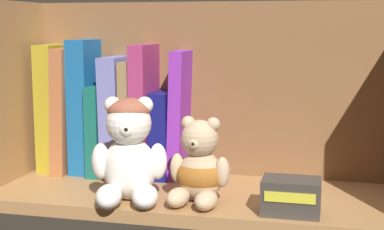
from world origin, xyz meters
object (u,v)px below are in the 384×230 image
at_px(book_2, 88,106).
at_px(small_product_box, 291,196).
at_px(book_5, 135,117).
at_px(book_7, 165,133).
at_px(teddy_bear_smaller, 199,169).
at_px(book_8, 181,114).
at_px(book_0, 56,107).
at_px(teddy_bear_larger, 129,152).
at_px(book_6, 148,110).
at_px(book_1, 71,109).
at_px(book_3, 104,128).
at_px(book_4, 120,115).

bearing_deg(book_2, small_product_box, -23.60).
bearing_deg(book_5, book_7, 0.00).
relative_size(book_5, book_7, 1.35).
bearing_deg(teddy_bear_smaller, small_product_box, -8.83).
bearing_deg(book_8, small_product_box, -39.03).
bearing_deg(book_5, small_product_box, -29.79).
height_order(book_0, teddy_bear_larger, book_0).
xyz_separation_m(book_6, teddy_bear_smaller, (0.13, -0.15, -0.07)).
bearing_deg(book_6, book_1, 180.00).
relative_size(book_0, small_product_box, 2.81).
distance_m(book_2, teddy_bear_smaller, 0.29).
bearing_deg(book_1, small_product_box, -21.93).
distance_m(book_3, teddy_bear_larger, 0.19).
relative_size(book_2, book_6, 1.03).
height_order(teddy_bear_larger, teddy_bear_smaller, teddy_bear_larger).
xyz_separation_m(book_1, book_6, (0.15, 0.00, 0.00)).
xyz_separation_m(book_0, book_3, (0.10, 0.00, -0.04)).
bearing_deg(book_3, book_7, 0.00).
distance_m(book_5, small_product_box, 0.35).
xyz_separation_m(book_8, teddy_bear_larger, (-0.04, -0.16, -0.04)).
bearing_deg(book_8, book_1, 180.00).
height_order(teddy_bear_smaller, small_product_box, teddy_bear_smaller).
bearing_deg(book_8, book_0, 180.00).
bearing_deg(book_8, book_3, 180.00).
xyz_separation_m(book_0, teddy_bear_smaller, (0.31, -0.15, -0.06)).
height_order(book_5, teddy_bear_larger, book_5).
relative_size(book_8, teddy_bear_larger, 1.40).
bearing_deg(teddy_bear_larger, book_3, 123.26).
distance_m(book_1, book_4, 0.10).
bearing_deg(book_0, book_4, 0.00).
bearing_deg(book_0, book_5, 0.00).
bearing_deg(book_7, book_5, 180.00).
relative_size(book_2, teddy_bear_larger, 1.51).
bearing_deg(book_3, small_product_box, -25.46).
xyz_separation_m(book_1, book_2, (0.03, 0.00, 0.01)).
distance_m(book_4, teddy_bear_larger, 0.18).
bearing_deg(book_8, book_6, 180.00).
bearing_deg(teddy_bear_smaller, teddy_bear_larger, -171.01).
distance_m(book_0, book_7, 0.22).
xyz_separation_m(book_5, teddy_bear_smaller, (0.15, -0.15, -0.05)).
bearing_deg(book_0, book_7, 0.00).
distance_m(book_4, small_product_box, 0.37).
xyz_separation_m(book_6, teddy_bear_larger, (0.02, -0.16, -0.04)).
bearing_deg(book_3, book_2, 180.00).
distance_m(book_5, teddy_bear_larger, 0.17).
relative_size(book_6, book_8, 1.05).
bearing_deg(teddy_bear_larger, book_1, 136.43).
distance_m(book_3, teddy_bear_smaller, 0.26).
relative_size(book_3, book_5, 0.79).
distance_m(book_7, book_8, 0.05).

